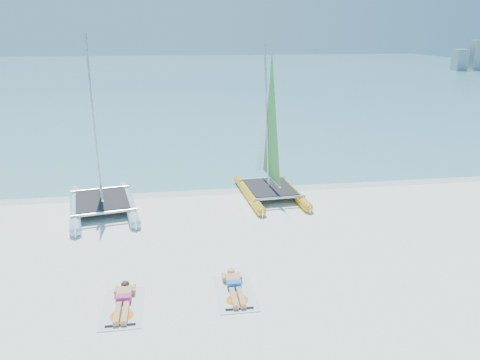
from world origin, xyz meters
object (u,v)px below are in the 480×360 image
object	(u,v)px
towel_a	(123,308)
towel_b	(235,293)
sunbather_b	(234,286)
sunbather_a	(123,300)
catamaran_blue	(98,159)
catamaran_yellow	(268,148)

from	to	relation	value
towel_a	towel_b	distance (m)	2.83
towel_a	sunbather_b	xyz separation A→B (m)	(2.82, 0.44, 0.11)
sunbather_a	towel_b	xyz separation A→B (m)	(2.82, 0.06, -0.11)
catamaran_blue	towel_a	xyz separation A→B (m)	(1.33, -6.93, -1.98)
catamaran_yellow	towel_b	world-z (taller)	catamaran_yellow
towel_a	sunbather_b	size ratio (longest dim) A/B	1.07
sunbather_b	towel_b	bearing A→B (deg)	-90.00
catamaran_yellow	sunbather_b	xyz separation A→B (m)	(-2.44, -7.43, -1.83)
catamaran_blue	sunbather_a	distance (m)	7.12
catamaran_yellow	sunbather_b	distance (m)	8.03
towel_b	catamaran_blue	bearing A→B (deg)	121.88
towel_a	sunbather_a	bearing A→B (deg)	90.00
catamaran_blue	sunbather_a	xyz separation A→B (m)	(1.33, -6.74, -1.87)
sunbather_a	sunbather_b	distance (m)	2.83
towel_b	sunbather_b	distance (m)	0.22
catamaran_yellow	towel_b	size ratio (longest dim) A/B	3.35
sunbather_b	sunbather_a	bearing A→B (deg)	-174.90
towel_a	catamaran_yellow	bearing A→B (deg)	56.24
towel_b	towel_a	bearing A→B (deg)	-174.90
towel_b	sunbather_b	bearing A→B (deg)	90.00
towel_a	sunbather_b	world-z (taller)	sunbather_b
catamaran_blue	towel_b	world-z (taller)	catamaran_blue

